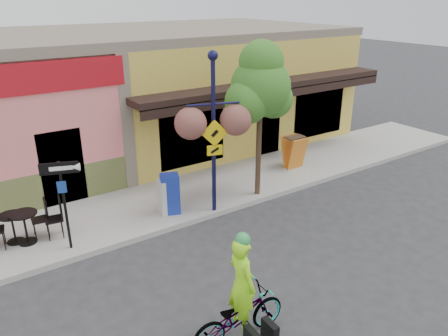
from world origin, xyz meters
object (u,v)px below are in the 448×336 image
Objects in this scene: cyclist_rider at (241,296)px; newspaper_box_grey at (167,196)px; bicycle at (239,316)px; newspaper_box_blue at (170,194)px; street_tree at (260,120)px; building at (110,93)px; one_way_sign at (65,206)px; lamp_post at (214,135)px.

cyclist_rider reaches higher than newspaper_box_grey.
cyclist_rider reaches higher than bicycle.
newspaper_box_blue is at bearing -10.76° from cyclist_rider.
newspaper_box_blue reaches higher than newspaper_box_grey.
street_tree reaches higher than newspaper_box_blue.
newspaper_box_grey is (-0.88, -6.25, -1.61)m from building.
street_tree is (5.52, -0.11, 1.18)m from one_way_sign.
lamp_post is at bearing -173.98° from street_tree.
one_way_sign reaches higher than bicycle.
lamp_post is at bearing -21.74° from newspaper_box_grey.
newspaper_box_blue is 3.24m from street_tree.
street_tree is at bearing 18.89° from one_way_sign.
one_way_sign is 0.48× the size of street_tree.
lamp_post is (2.20, 4.19, 1.83)m from bicycle.
newspaper_box_blue is at bearing -17.95° from newspaper_box_grey.
street_tree is at bearing 13.11° from newspaper_box_blue.
bicycle is at bearing -49.62° from one_way_sign.
one_way_sign is at bearing -166.20° from lamp_post.
cyclist_rider is at bearing -131.13° from street_tree.
one_way_sign is (-3.61, -6.57, -1.01)m from building.
building is 7.56m from one_way_sign.
one_way_sign is (-1.66, 4.47, 0.75)m from bicycle.
cyclist_rider is at bearing -99.20° from lamp_post.
bicycle is 0.85× the size of one_way_sign.
lamp_post is 1.67m from street_tree.
street_tree is (3.81, 4.36, 1.53)m from cyclist_rider.
cyclist_rider is at bearing -49.06° from one_way_sign.
cyclist_rider is 0.82× the size of one_way_sign.
lamp_post is 2.11m from newspaper_box_grey.
building is 18.70× the size of newspaper_box_grey.
lamp_post is (2.15, 4.19, 1.42)m from cyclist_rider.
bicycle is at bearing 92.22° from cyclist_rider.
street_tree is at bearing -39.27° from bicycle.
lamp_post is at bearing 15.82° from one_way_sign.
newspaper_box_blue is (1.15, 4.75, 0.21)m from bicycle.
newspaper_box_blue is 0.10m from newspaper_box_grey.
building is 6.85m from lamp_post.
building is at bearing 110.04° from lamp_post.
cyclist_rider is 4.88m from newspaper_box_blue.
cyclist_rider is (-1.90, -11.04, -1.36)m from building.
cyclist_rider is at bearing -87.78° from bicycle.
cyclist_rider is 1.83× the size of newspaper_box_grey.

